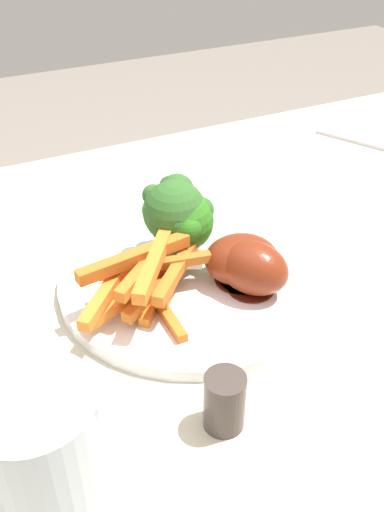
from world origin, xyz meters
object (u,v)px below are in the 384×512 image
object	(u,v)px
carrot_fries_pile	(149,276)
water_glass	(47,474)
dining_table	(188,381)
pepper_shaker	(224,402)
chicken_drumstick_extra	(248,266)
fork	(380,147)
dinner_plate	(192,278)
broccoli_floret_back	(174,209)
broccoli_floret_middle	(169,223)
chicken_drumstick_near	(238,261)
chicken_drumstick_far	(237,260)
broccoli_floret_front	(181,220)

from	to	relation	value
carrot_fries_pile	water_glass	size ratio (longest dim) A/B	1.15
dining_table	pepper_shaker	distance (m)	0.20
chicken_drumstick_extra	fork	xyz separation A→B (m)	(0.33, 0.20, -0.03)
dinner_plate	dining_table	bearing A→B (deg)	-126.54
dining_table	broccoli_floret_back	size ratio (longest dim) A/B	13.66
broccoli_floret_back	pepper_shaker	distance (m)	0.20
broccoli_floret_back	fork	xyz separation A→B (m)	(0.37, 0.12, -0.06)
carrot_fries_pile	broccoli_floret_middle	bearing A→B (deg)	48.03
chicken_drumstick_near	fork	world-z (taller)	chicken_drumstick_near
broccoli_floret_middle	carrot_fries_pile	bearing A→B (deg)	-131.97
fork	pepper_shaker	size ratio (longest dim) A/B	4.07
chicken_drumstick_near	chicken_drumstick_extra	size ratio (longest dim) A/B	1.00
chicken_drumstick_near	chicken_drumstick_far	size ratio (longest dim) A/B	0.93
dinner_plate	chicken_drumstick_far	bearing A→B (deg)	-40.05
broccoli_floret_front	carrot_fries_pile	distance (m)	0.07
broccoli_floret_back	carrot_fries_pile	size ratio (longest dim) A/B	0.57
carrot_fries_pile	broccoli_floret_back	bearing A→B (deg)	47.32
broccoli_floret_front	chicken_drumstick_extra	world-z (taller)	broccoli_floret_front
broccoli_floret_front	broccoli_floret_middle	world-z (taller)	broccoli_floret_front
broccoli_floret_middle	broccoli_floret_back	size ratio (longest dim) A/B	0.83
chicken_drumstick_near	chicken_drumstick_extra	xyz separation A→B (m)	(0.00, -0.01, 0.00)
chicken_drumstick_near	pepper_shaker	distance (m)	0.16
dining_table	chicken_drumstick_near	size ratio (longest dim) A/B	9.73
chicken_drumstick_near	dinner_plate	bearing A→B (deg)	143.40
chicken_drumstick_extra	water_glass	bearing A→B (deg)	-145.92
broccoli_floret_front	broccoli_floret_middle	xyz separation A→B (m)	(-0.01, -0.00, 0.00)
dinner_plate	chicken_drumstick_extra	size ratio (longest dim) A/B	2.23
broccoli_floret_front	water_glass	distance (m)	0.28
dinner_plate	broccoli_floret_back	world-z (taller)	broccoli_floret_back
carrot_fries_pile	fork	world-z (taller)	carrot_fries_pile
broccoli_floret_back	broccoli_floret_front	bearing A→B (deg)	-66.02
water_glass	pepper_shaker	bearing A→B (deg)	12.84
broccoli_floret_middle	pepper_shaker	bearing A→B (deg)	-102.73
broccoli_floret_back	chicken_drumstick_far	bearing A→B (deg)	-62.81
dinner_plate	water_glass	size ratio (longest dim) A/B	2.04
dinner_plate	pepper_shaker	xyz separation A→B (m)	(-0.05, -0.16, 0.02)
dinner_plate	broccoli_floret_middle	distance (m)	0.06
chicken_drumstick_far	chicken_drumstick_near	bearing A→B (deg)	24.20
broccoli_floret_front	fork	bearing A→B (deg)	19.30
broccoli_floret_front	chicken_drumstick_far	distance (m)	0.07
water_glass	fork	bearing A→B (deg)	32.04
broccoli_floret_middle	chicken_drumstick_far	xyz separation A→B (m)	(0.04, -0.05, -0.02)
carrot_fries_pile	chicken_drumstick_extra	world-z (taller)	same
broccoli_floret_middle	chicken_drumstick_near	size ratio (longest dim) A/B	0.59
water_glass	pepper_shaker	world-z (taller)	water_glass
chicken_drumstick_far	pepper_shaker	xyz separation A→B (m)	(-0.08, -0.13, -0.01)
broccoli_floret_middle	carrot_fries_pile	distance (m)	0.06
broccoli_floret_front	dining_table	bearing A→B (deg)	-109.83
chicken_drumstick_far	broccoli_floret_front	bearing A→B (deg)	117.61
dining_table	dinner_plate	distance (m)	0.12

